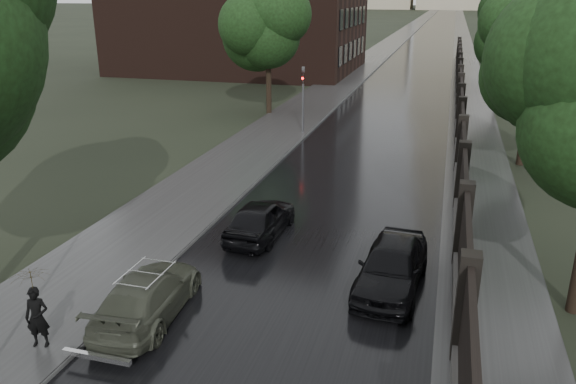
{
  "coord_description": "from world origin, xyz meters",
  "views": [
    {
      "loc": [
        3.78,
        -6.57,
        7.98
      ],
      "look_at": [
        -1.21,
        10.94,
        1.5
      ],
      "focal_mm": 35.0,
      "sensor_mm": 36.0,
      "label": 1
    }
  ],
  "objects_px": {
    "volga_sedan": "(148,295)",
    "car_right_near": "(392,266)",
    "tree_left_far": "(268,37)",
    "traffic_light": "(303,95)",
    "tree_right_b": "(534,62)",
    "tree_right_c": "(504,35)",
    "hatchback_left": "(260,219)",
    "pedestrian_umbrella": "(32,286)"
  },
  "relations": [
    {
      "from": "traffic_light",
      "to": "hatchback_left",
      "type": "distance_m",
      "value": 14.94
    },
    {
      "from": "tree_left_far",
      "to": "volga_sedan",
      "type": "distance_m",
      "value": 26.18
    },
    {
      "from": "traffic_light",
      "to": "tree_right_b",
      "type": "bearing_deg",
      "value": -14.24
    },
    {
      "from": "volga_sedan",
      "to": "car_right_near",
      "type": "relative_size",
      "value": 1.0
    },
    {
      "from": "tree_left_far",
      "to": "hatchback_left",
      "type": "relative_size",
      "value": 1.91
    },
    {
      "from": "hatchback_left",
      "to": "car_right_near",
      "type": "xyz_separation_m",
      "value": [
        4.73,
        -2.45,
        0.06
      ]
    },
    {
      "from": "tree_right_c",
      "to": "hatchback_left",
      "type": "xyz_separation_m",
      "value": [
        -9.52,
        -29.67,
        -4.29
      ]
    },
    {
      "from": "tree_right_b",
      "to": "pedestrian_umbrella",
      "type": "distance_m",
      "value": 23.2
    },
    {
      "from": "car_right_near",
      "to": "pedestrian_umbrella",
      "type": "distance_m",
      "value": 9.27
    },
    {
      "from": "tree_left_far",
      "to": "traffic_light",
      "type": "height_order",
      "value": "tree_left_far"
    },
    {
      "from": "volga_sedan",
      "to": "hatchback_left",
      "type": "xyz_separation_m",
      "value": [
        1.18,
        5.65,
        0.04
      ]
    },
    {
      "from": "tree_left_far",
      "to": "car_right_near",
      "type": "height_order",
      "value": "tree_left_far"
    },
    {
      "from": "traffic_light",
      "to": "tree_left_far",
      "type": "bearing_deg",
      "value": 126.47
    },
    {
      "from": "tree_right_c",
      "to": "volga_sedan",
      "type": "bearing_deg",
      "value": -106.85
    },
    {
      "from": "tree_right_c",
      "to": "volga_sedan",
      "type": "height_order",
      "value": "tree_right_c"
    },
    {
      "from": "tree_left_far",
      "to": "volga_sedan",
      "type": "xyz_separation_m",
      "value": [
        4.8,
        -25.32,
        -4.63
      ]
    },
    {
      "from": "hatchback_left",
      "to": "pedestrian_umbrella",
      "type": "distance_m",
      "value": 8.27
    },
    {
      "from": "tree_right_c",
      "to": "hatchback_left",
      "type": "relative_size",
      "value": 1.81
    },
    {
      "from": "tree_right_b",
      "to": "tree_right_c",
      "type": "bearing_deg",
      "value": 90.0
    },
    {
      "from": "volga_sedan",
      "to": "tree_right_b",
      "type": "bearing_deg",
      "value": -126.56
    },
    {
      "from": "tree_right_b",
      "to": "hatchback_left",
      "type": "bearing_deg",
      "value": -129.2
    },
    {
      "from": "volga_sedan",
      "to": "pedestrian_umbrella",
      "type": "relative_size",
      "value": 1.8
    },
    {
      "from": "tree_right_b",
      "to": "tree_left_far",
      "type": "bearing_deg",
      "value": 152.7
    },
    {
      "from": "tree_right_b",
      "to": "car_right_near",
      "type": "xyz_separation_m",
      "value": [
        -4.79,
        -14.12,
        -4.23
      ]
    },
    {
      "from": "hatchback_left",
      "to": "tree_right_b",
      "type": "bearing_deg",
      "value": -126.99
    },
    {
      "from": "tree_right_b",
      "to": "traffic_light",
      "type": "height_order",
      "value": "tree_right_b"
    },
    {
      "from": "tree_right_c",
      "to": "traffic_light",
      "type": "relative_size",
      "value": 1.75
    },
    {
      "from": "tree_left_far",
      "to": "traffic_light",
      "type": "distance_m",
      "value": 6.84
    },
    {
      "from": "volga_sedan",
      "to": "tree_right_c",
      "type": "bearing_deg",
      "value": -111.72
    },
    {
      "from": "tree_right_c",
      "to": "traffic_light",
      "type": "bearing_deg",
      "value": -128.18
    },
    {
      "from": "volga_sedan",
      "to": "car_right_near",
      "type": "height_order",
      "value": "car_right_near"
    },
    {
      "from": "tree_left_far",
      "to": "car_right_near",
      "type": "bearing_deg",
      "value": -64.17
    },
    {
      "from": "tree_right_c",
      "to": "pedestrian_umbrella",
      "type": "relative_size",
      "value": 2.98
    },
    {
      "from": "tree_right_b",
      "to": "volga_sedan",
      "type": "height_order",
      "value": "tree_right_b"
    },
    {
      "from": "pedestrian_umbrella",
      "to": "tree_right_c",
      "type": "bearing_deg",
      "value": 56.15
    },
    {
      "from": "tree_left_far",
      "to": "traffic_light",
      "type": "xyz_separation_m",
      "value": [
        3.7,
        -5.01,
        -2.84
      ]
    },
    {
      "from": "tree_right_c",
      "to": "car_right_near",
      "type": "height_order",
      "value": "tree_right_c"
    },
    {
      "from": "tree_left_far",
      "to": "tree_right_b",
      "type": "relative_size",
      "value": 1.05
    },
    {
      "from": "tree_right_b",
      "to": "traffic_light",
      "type": "bearing_deg",
      "value": 165.76
    },
    {
      "from": "tree_right_b",
      "to": "volga_sedan",
      "type": "bearing_deg",
      "value": -121.7
    },
    {
      "from": "hatchback_left",
      "to": "car_right_near",
      "type": "relative_size",
      "value": 0.91
    },
    {
      "from": "tree_left_far",
      "to": "pedestrian_umbrella",
      "type": "xyz_separation_m",
      "value": [
        3.13,
        -27.36,
        -3.52
      ]
    }
  ]
}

